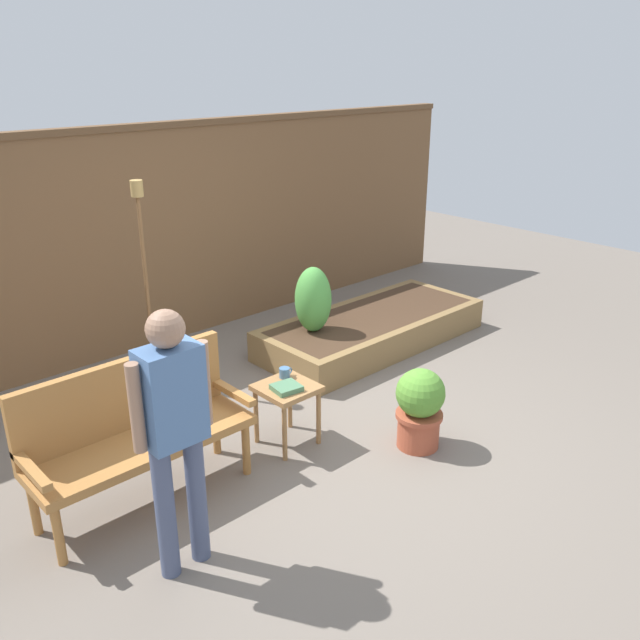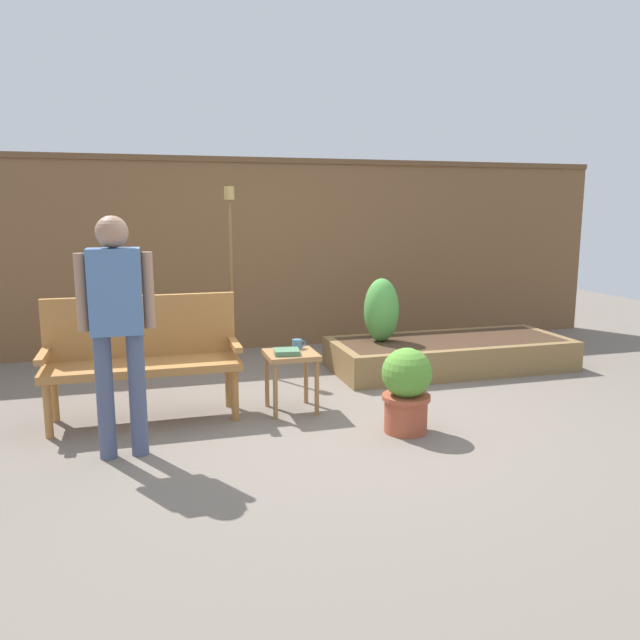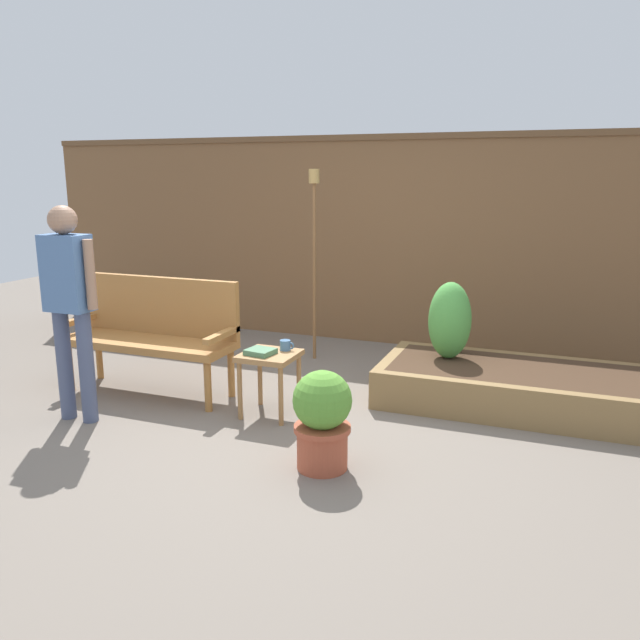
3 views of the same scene
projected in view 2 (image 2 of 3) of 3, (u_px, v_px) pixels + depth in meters
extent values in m
plane|color=#70665B|center=(335.00, 416.00, 4.87)|extent=(14.00, 14.00, 0.00)
cube|color=brown|center=(268.00, 257.00, 7.14)|extent=(8.40, 0.10, 2.10)
cube|color=brown|center=(266.00, 160.00, 6.95)|extent=(8.40, 0.14, 0.06)
cylinder|color=#A87038|center=(229.00, 383.00, 5.07)|extent=(0.06, 0.06, 0.40)
cylinder|color=#A87038|center=(235.00, 395.00, 4.73)|extent=(0.06, 0.06, 0.40)
cylinder|color=#A87038|center=(54.00, 396.00, 4.71)|extent=(0.06, 0.06, 0.40)
cylinder|color=#A87038|center=(48.00, 411.00, 4.37)|extent=(0.06, 0.06, 0.40)
cube|color=#A87038|center=(143.00, 366.00, 4.67)|extent=(1.44, 0.48, 0.06)
cube|color=#A87038|center=(141.00, 326.00, 4.83)|extent=(1.44, 0.06, 0.48)
cube|color=#A87038|center=(43.00, 355.00, 4.46)|extent=(0.06, 0.48, 0.04)
cube|color=#A87038|center=(234.00, 344.00, 4.84)|extent=(0.06, 0.48, 0.04)
cylinder|color=#9E7042|center=(306.00, 377.00, 5.15)|extent=(0.04, 0.04, 0.44)
cylinder|color=#9E7042|center=(317.00, 388.00, 4.84)|extent=(0.04, 0.04, 0.44)
cylinder|color=#9E7042|center=(267.00, 380.00, 5.06)|extent=(0.04, 0.04, 0.44)
cylinder|color=#9E7042|center=(275.00, 392.00, 4.75)|extent=(0.04, 0.04, 0.44)
cube|color=#9E7042|center=(291.00, 355.00, 4.91)|extent=(0.40, 0.40, 0.04)
cylinder|color=teal|center=(297.00, 344.00, 5.03)|extent=(0.08, 0.08, 0.08)
torus|color=teal|center=(302.00, 344.00, 5.04)|extent=(0.05, 0.01, 0.05)
cube|color=#4C7A56|center=(287.00, 352.00, 4.84)|extent=(0.21, 0.20, 0.04)
cylinder|color=#A84C33|center=(406.00, 416.00, 4.50)|extent=(0.31, 0.31, 0.24)
cylinder|color=#A84C33|center=(406.00, 397.00, 4.48)|extent=(0.35, 0.35, 0.04)
sphere|color=#569333|center=(407.00, 373.00, 4.45)|extent=(0.36, 0.36, 0.36)
cube|color=olive|center=(473.00, 364.00, 5.86)|extent=(2.40, 0.09, 0.30)
cube|color=olive|center=(430.00, 344.00, 6.72)|extent=(2.40, 0.09, 0.30)
cube|color=olive|center=(341.00, 361.00, 5.98)|extent=(0.09, 0.82, 0.30)
cube|color=olive|center=(548.00, 347.00, 6.61)|extent=(0.09, 0.82, 0.30)
cube|color=#422D1E|center=(450.00, 354.00, 6.29)|extent=(2.22, 0.82, 0.30)
cylinder|color=brown|center=(381.00, 338.00, 6.16)|extent=(0.04, 0.04, 0.06)
ellipsoid|color=#4C9942|center=(381.00, 310.00, 6.11)|extent=(0.34, 0.34, 0.63)
cylinder|color=brown|center=(232.00, 285.00, 6.21)|extent=(0.03, 0.03, 1.68)
cylinder|color=#AD894C|center=(229.00, 193.00, 6.05)|extent=(0.10, 0.10, 0.13)
cylinder|color=#475170|center=(138.00, 395.00, 4.04)|extent=(0.11, 0.11, 0.82)
cylinder|color=#475170|center=(105.00, 397.00, 3.98)|extent=(0.11, 0.11, 0.82)
cube|color=#4C70A3|center=(115.00, 291.00, 3.89)|extent=(0.32, 0.20, 0.54)
cylinder|color=#9E755B|center=(148.00, 290.00, 3.94)|extent=(0.07, 0.07, 0.49)
cylinder|color=#9E755B|center=(81.00, 293.00, 3.83)|extent=(0.07, 0.07, 0.49)
sphere|color=#9E755B|center=(112.00, 232.00, 3.82)|extent=(0.20, 0.20, 0.20)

